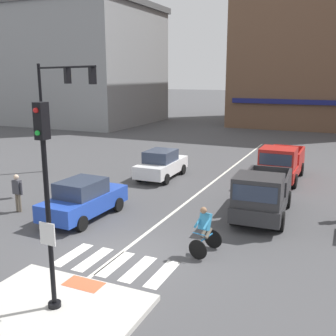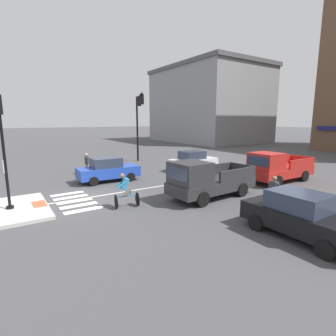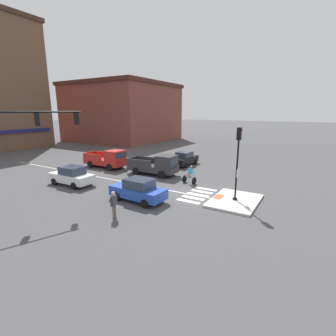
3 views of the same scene
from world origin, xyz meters
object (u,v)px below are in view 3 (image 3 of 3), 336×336
object	(u,v)px
car_blue_westbound_near	(138,190)
traffic_light_mast	(14,140)
signal_pole	(238,157)
pedestrian_at_curb_left	(114,202)
car_black_cross_right	(185,159)
pickup_truck_red_eastbound_far	(108,159)
pickup_truck_charcoal_eastbound_mid	(157,165)
cyclist	(190,174)
car_white_westbound_far	(72,176)
pedestrian_waiting_far_side	(164,159)

from	to	relation	value
car_blue_westbound_near	traffic_light_mast	bearing A→B (deg)	136.00
signal_pole	pedestrian_at_curb_left	bearing A→B (deg)	139.81
car_blue_westbound_near	car_black_cross_right	world-z (taller)	same
pickup_truck_red_eastbound_far	pickup_truck_charcoal_eastbound_mid	world-z (taller)	same
pickup_truck_red_eastbound_far	car_black_cross_right	bearing A→B (deg)	-50.23
signal_pole	pickup_truck_charcoal_eastbound_mid	world-z (taller)	signal_pole
signal_pole	pedestrian_at_curb_left	distance (m)	8.71
pedestrian_at_curb_left	cyclist	bearing A→B (deg)	-4.74
car_white_westbound_far	car_black_cross_right	distance (m)	12.95
cyclist	pedestrian_waiting_far_side	distance (m)	6.87
pickup_truck_red_eastbound_far	pedestrian_at_curb_left	size ratio (longest dim) A/B	3.06
pedestrian_at_curb_left	pickup_truck_red_eastbound_far	bearing A→B (deg)	45.98
traffic_light_mast	pickup_truck_red_eastbound_far	size ratio (longest dim) A/B	1.27
traffic_light_mast	car_black_cross_right	size ratio (longest dim) A/B	1.58
signal_pole	pedestrian_waiting_far_side	distance (m)	12.27
signal_pole	pedestrian_waiting_far_side	bearing A→B (deg)	56.81
cyclist	signal_pole	bearing A→B (deg)	-116.41
traffic_light_mast	pedestrian_waiting_far_side	size ratio (longest dim) A/B	3.87
car_blue_westbound_near	pedestrian_at_curb_left	world-z (taller)	pedestrian_at_curb_left
traffic_light_mast	pedestrian_waiting_far_side	bearing A→B (deg)	-3.79
car_black_cross_right	car_blue_westbound_near	bearing A→B (deg)	-168.06
car_black_cross_right	pedestrian_waiting_far_side	xyz separation A→B (m)	(-2.18, 1.54, 0.17)
pedestrian_at_curb_left	traffic_light_mast	bearing A→B (deg)	111.71
car_white_westbound_far	cyclist	xyz separation A→B (m)	(5.60, -8.62, 0.06)
traffic_light_mast	car_white_westbound_far	world-z (taller)	traffic_light_mast
pedestrian_at_curb_left	car_blue_westbound_near	bearing A→B (deg)	10.20
pickup_truck_charcoal_eastbound_mid	car_white_westbound_far	bearing A→B (deg)	146.23
signal_pole	pedestrian_waiting_far_side	size ratio (longest dim) A/B	3.03
pickup_truck_charcoal_eastbound_mid	car_blue_westbound_near	bearing A→B (deg)	-156.60
traffic_light_mast	car_white_westbound_far	bearing A→B (deg)	22.18
pickup_truck_charcoal_eastbound_mid	cyclist	xyz separation A→B (m)	(-1.01, -4.19, -0.11)
traffic_light_mast	car_blue_westbound_near	distance (m)	8.27
car_black_cross_right	signal_pole	bearing A→B (deg)	-135.73
pedestrian_at_curb_left	pedestrian_waiting_far_side	bearing A→B (deg)	19.66
signal_pole	car_black_cross_right	size ratio (longest dim) A/B	1.23
signal_pole	car_black_cross_right	xyz separation A→B (m)	(8.78, 8.56, -2.38)
car_black_cross_right	pickup_truck_charcoal_eastbound_mid	bearing A→B (deg)	176.36
traffic_light_mast	car_black_cross_right	world-z (taller)	traffic_light_mast
cyclist	car_black_cross_right	bearing A→B (deg)	30.86
car_blue_westbound_near	pickup_truck_red_eastbound_far	xyz separation A→B (m)	(6.52, 9.36, 0.17)
car_white_westbound_far	pickup_truck_red_eastbound_far	xyz separation A→B (m)	(6.39, 2.02, 0.17)
traffic_light_mast	pedestrian_at_curb_left	size ratio (longest dim) A/B	3.87
signal_pole	car_blue_westbound_near	distance (m)	7.28
car_black_cross_right	pickup_truck_red_eastbound_far	world-z (taller)	pickup_truck_red_eastbound_far
traffic_light_mast	pickup_truck_charcoal_eastbound_mid	distance (m)	12.76
pickup_truck_red_eastbound_far	car_blue_westbound_near	bearing A→B (deg)	-124.89
pickup_truck_charcoal_eastbound_mid	pedestrian_waiting_far_side	bearing A→B (deg)	20.13
car_blue_westbound_near	pedestrian_at_curb_left	bearing A→B (deg)	-169.80
pickup_truck_charcoal_eastbound_mid	signal_pole	bearing A→B (deg)	-110.62
car_black_cross_right	pedestrian_at_curb_left	xyz separation A→B (m)	(-15.22, -3.12, 0.17)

